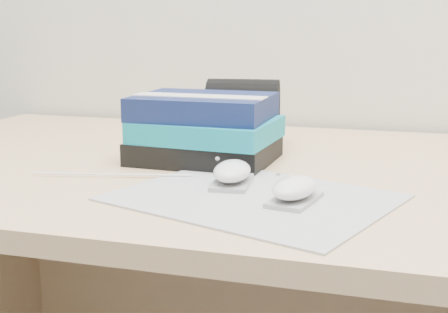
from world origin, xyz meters
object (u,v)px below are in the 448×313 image
(mouse_rear, at_px, (232,173))
(pouch, at_px, (243,113))
(book_stack, at_px, (205,129))
(desk, at_px, (312,288))
(mouse_front, at_px, (295,190))

(mouse_rear, xyz_separation_m, pouch, (-0.06, 0.31, 0.04))
(book_stack, distance_m, pouch, 0.16)
(desk, distance_m, pouch, 0.35)
(mouse_rear, relative_size, pouch, 0.68)
(book_stack, bearing_deg, mouse_front, -48.17)
(mouse_front, bearing_deg, mouse_rear, 148.80)
(mouse_front, height_order, book_stack, book_stack)
(desk, xyz_separation_m, book_stack, (-0.18, -0.05, 0.29))
(desk, relative_size, pouch, 10.98)
(mouse_front, relative_size, book_stack, 0.41)
(mouse_front, height_order, pouch, pouch)
(desk, relative_size, mouse_front, 16.12)
(mouse_rear, distance_m, mouse_front, 0.12)
(mouse_rear, relative_size, mouse_front, 1.00)
(mouse_front, distance_m, pouch, 0.40)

